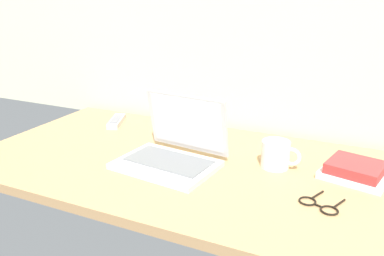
{
  "coord_description": "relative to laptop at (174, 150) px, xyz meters",
  "views": [
    {
      "loc": [
        0.44,
        -1.07,
        0.56
      ],
      "look_at": [
        -0.06,
        0.0,
        0.15
      ],
      "focal_mm": 36.32,
      "sensor_mm": 36.0,
      "label": 1
    }
  ],
  "objects": [
    {
      "name": "coffee_mug",
      "position": [
        0.31,
        0.11,
        -0.0
      ],
      "size": [
        0.13,
        0.09,
        0.09
      ],
      "color": "white",
      "rests_on": "desk"
    },
    {
      "name": "eyeglasses",
      "position": [
        0.47,
        -0.09,
        -0.04
      ],
      "size": [
        0.12,
        0.13,
        0.01
      ],
      "color": "black",
      "rests_on": "desk"
    },
    {
      "name": "laptop",
      "position": [
        0.0,
        0.0,
        0.0
      ],
      "size": [
        0.33,
        0.29,
        0.22
      ],
      "color": "silver",
      "rests_on": "desk"
    },
    {
      "name": "remote_control_far",
      "position": [
        -0.41,
        0.26,
        -0.03
      ],
      "size": [
        0.1,
        0.17,
        0.02
      ],
      "color": "#B7B7B7",
      "rests_on": "desk"
    },
    {
      "name": "desk",
      "position": [
        0.11,
        0.03,
        -0.06
      ],
      "size": [
        1.6,
        0.76,
        0.03
      ],
      "color": "tan",
      "rests_on": "ground"
    },
    {
      "name": "book_stack",
      "position": [
        0.55,
        0.13,
        -0.02
      ],
      "size": [
        0.21,
        0.19,
        0.05
      ],
      "color": "silver",
      "rests_on": "desk"
    }
  ]
}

